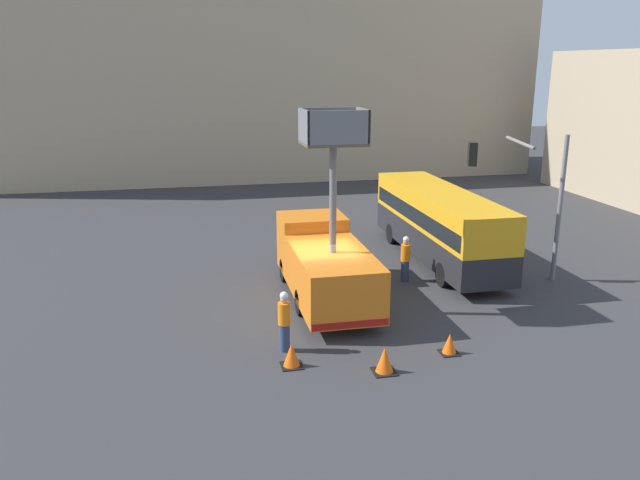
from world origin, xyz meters
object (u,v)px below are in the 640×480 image
Objects in this scene: traffic_light_pole at (528,183)px; traffic_cone_near_truck at (292,356)px; traffic_cone_mid_road at (385,361)px; utility_truck at (325,261)px; road_worker_near_truck at (284,321)px; traffic_cone_far_side at (450,344)px; road_worker_directing at (405,259)px; city_bus at (439,221)px.

traffic_light_pole is 8.21× the size of traffic_cone_near_truck.
traffic_cone_near_truck is at bearing 160.04° from traffic_cone_mid_road.
traffic_cone_near_truck is 2.66m from traffic_cone_mid_road.
traffic_light_pole is 10.67m from traffic_cone_mid_road.
utility_truck is 3.75× the size of road_worker_near_truck.
traffic_cone_mid_road is 2.40m from traffic_cone_far_side.
road_worker_near_truck is 7.76m from road_worker_directing.
utility_truck reaches higher than traffic_cone_mid_road.
traffic_light_pole reaches higher than traffic_cone_near_truck.
traffic_light_pole is 5.57m from road_worker_directing.
utility_truck is 10.05× the size of traffic_cone_near_truck.
road_worker_directing is at bearing 121.11° from city_bus.
traffic_light_pole is 3.14× the size of road_worker_directing.
road_worker_near_truck is at bearing -79.44° from road_worker_directing.
utility_truck is 5.94m from traffic_cone_far_side.
traffic_light_pole is 8.67m from traffic_cone_far_side.
traffic_cone_mid_road is at bearing -140.67° from traffic_light_pole.
traffic_light_pole is at bearing -156.74° from city_bus.
traffic_light_pole is 7.77× the size of traffic_cone_mid_road.
traffic_cone_near_truck is (0.04, -1.04, -0.63)m from road_worker_near_truck.
traffic_cone_near_truck is 4.79m from traffic_cone_far_side.
road_worker_near_truck is 3.26m from traffic_cone_mid_road.
traffic_cone_far_side is (4.82, -1.22, -0.66)m from road_worker_near_truck.
city_bus is 5.32× the size of road_worker_near_truck.
utility_truck is 9.52× the size of traffic_cone_mid_road.
utility_truck is 11.16× the size of traffic_cone_far_side.
utility_truck is 4.50m from road_worker_near_truck.
traffic_cone_near_truck is at bearing 177.86° from traffic_cone_far_side.
road_worker_directing is at bearing 48.00° from traffic_cone_near_truck.
traffic_light_pole reaches higher than road_worker_near_truck.
traffic_cone_near_truck is (-5.68, -6.31, -0.60)m from road_worker_directing.
road_worker_near_truck is (-8.02, -7.50, -0.87)m from city_bus.
traffic_light_pole reaches higher than traffic_cone_mid_road.
road_worker_directing is 2.62× the size of traffic_cone_near_truck.
traffic_light_pole is at bearing 27.97° from traffic_cone_near_truck.
road_worker_directing reaches higher than traffic_cone_far_side.
traffic_light_pole is 3.06× the size of road_worker_near_truck.
city_bus reaches higher than traffic_cone_mid_road.
utility_truck is at bearing 67.22° from traffic_cone_near_truck.
road_worker_directing is (-4.59, 0.86, -3.04)m from traffic_light_pole.
road_worker_directing is 6.58m from traffic_cone_far_side.
utility_truck is 8.56m from traffic_light_pole.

